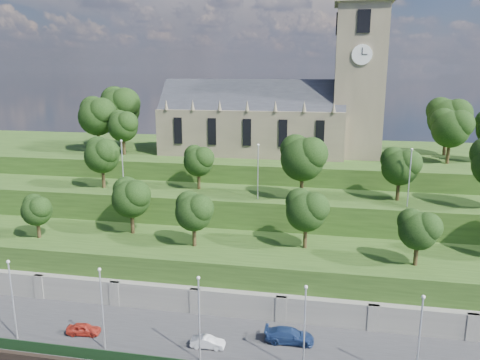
% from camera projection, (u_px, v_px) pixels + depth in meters
% --- Properties ---
extents(promenade, '(160.00, 12.00, 2.00)m').
position_uv_depth(promenade, '(228.00, 351.00, 48.93)').
color(promenade, '#2D2D30').
rests_on(promenade, ground).
extents(retaining_wall, '(160.00, 2.10, 5.00)m').
position_uv_depth(retaining_wall, '(239.00, 310.00, 54.30)').
color(retaining_wall, slate).
rests_on(retaining_wall, ground).
extents(embankment_lower, '(160.00, 12.00, 8.00)m').
position_uv_depth(embankment_lower, '(248.00, 276.00, 59.71)').
color(embankment_lower, '#274517').
rests_on(embankment_lower, ground).
extents(embankment_upper, '(160.00, 10.00, 12.00)m').
position_uv_depth(embankment_upper, '(260.00, 232.00, 69.76)').
color(embankment_upper, '#274517').
rests_on(embankment_upper, ground).
extents(hilltop, '(160.00, 32.00, 15.00)m').
position_uv_depth(hilltop, '(276.00, 188.00, 89.49)').
color(hilltop, '#274517').
rests_on(hilltop, ground).
extents(church, '(38.60, 12.35, 27.60)m').
position_uv_depth(church, '(280.00, 111.00, 82.04)').
color(church, '#6F644E').
rests_on(church, hilltop).
extents(trees_lower, '(64.29, 8.75, 7.70)m').
position_uv_depth(trees_lower, '(277.00, 210.00, 57.43)').
color(trees_lower, '#2F2312').
rests_on(trees_lower, embankment_lower).
extents(trees_upper, '(61.35, 8.39, 9.41)m').
position_uv_depth(trees_upper, '(321.00, 159.00, 64.34)').
color(trees_upper, '#2F2312').
rests_on(trees_upper, embankment_upper).
extents(trees_hilltop, '(74.22, 15.98, 11.60)m').
position_uv_depth(trees_hilltop, '(254.00, 116.00, 82.40)').
color(trees_hilltop, '#2F2312').
rests_on(trees_hilltop, hilltop).
extents(lamp_posts_promenade, '(60.36, 0.36, 8.89)m').
position_uv_depth(lamp_posts_promenade, '(199.00, 313.00, 44.56)').
color(lamp_posts_promenade, '#B2B2B7').
rests_on(lamp_posts_promenade, promenade).
extents(lamp_posts_upper, '(40.36, 0.36, 7.86)m').
position_uv_depth(lamp_posts_upper, '(258.00, 167.00, 64.46)').
color(lamp_posts_upper, '#B2B2B7').
rests_on(lamp_posts_upper, embankment_upper).
extents(car_left, '(3.74, 1.87, 1.22)m').
position_uv_depth(car_left, '(84.00, 329.00, 50.08)').
color(car_left, '#AB291C').
rests_on(car_left, promenade).
extents(car_middle, '(3.54, 1.33, 1.15)m').
position_uv_depth(car_middle, '(208.00, 342.00, 47.72)').
color(car_middle, silver).
rests_on(car_middle, promenade).
extents(car_right, '(5.20, 2.23, 1.49)m').
position_uv_depth(car_right, '(289.00, 335.00, 48.62)').
color(car_right, navy).
rests_on(car_right, promenade).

